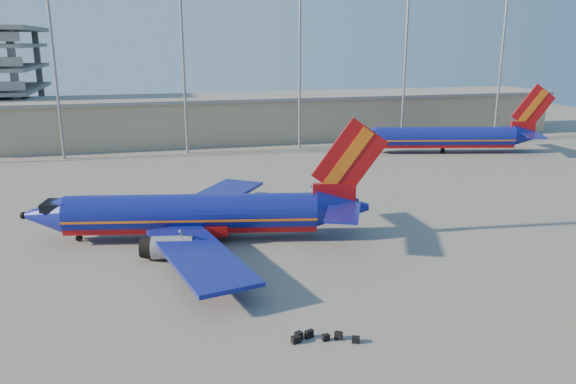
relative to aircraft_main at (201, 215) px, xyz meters
The scene contains 6 objects.
ground 7.73m from the aircraft_main, 13.04° to the right, with size 220.00×220.00×0.00m, color slate.
terminal_building 58.92m from the aircraft_main, 73.11° to the left, with size 122.00×16.00×8.50m.
light_mast_row 48.37m from the aircraft_main, 74.72° to the left, with size 101.60×1.60×28.65m.
aircraft_main is the anchor object (origin of this frame).
aircraft_second 56.66m from the aircraft_main, 36.21° to the left, with size 34.24×15.20×11.75m.
luggage_pile 21.89m from the aircraft_main, 75.78° to the right, with size 4.37×1.87×0.53m.
Camera 1 is at (-11.75, -50.47, 18.73)m, focal length 35.00 mm.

